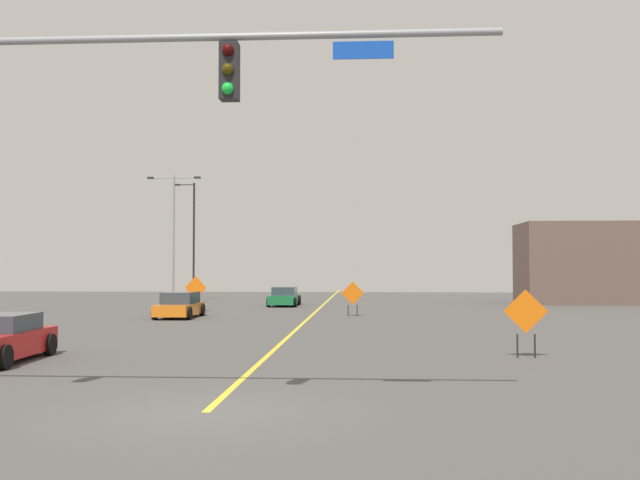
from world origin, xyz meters
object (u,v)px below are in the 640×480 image
(car_green_far, at_px, (284,297))
(car_orange_distant, at_px, (180,305))
(construction_sign_median_far, at_px, (353,295))
(construction_sign_right_lane, at_px, (196,289))
(street_lamp_near_left, at_px, (174,229))
(construction_sign_right_shoulder, at_px, (526,315))
(street_lamp_near_right, at_px, (193,236))

(car_green_far, xyz_separation_m, car_orange_distant, (-4.16, -11.74, 0.03))
(construction_sign_median_far, height_order, car_orange_distant, construction_sign_median_far)
(car_green_far, bearing_deg, car_orange_distant, -109.50)
(construction_sign_right_lane, xyz_separation_m, car_green_far, (4.56, 6.51, -0.72))
(street_lamp_near_left, xyz_separation_m, construction_sign_right_shoulder, (18.05, -28.64, -4.08))
(construction_sign_right_lane, bearing_deg, construction_sign_median_far, -20.97)
(street_lamp_near_right, bearing_deg, street_lamp_near_left, -87.46)
(construction_sign_median_far, bearing_deg, street_lamp_near_left, 138.60)
(car_orange_distant, bearing_deg, street_lamp_near_right, 101.76)
(street_lamp_near_left, height_order, car_green_far, street_lamp_near_left)
(car_green_far, bearing_deg, street_lamp_near_left, 171.76)
(car_green_far, relative_size, car_orange_distant, 1.07)
(construction_sign_right_shoulder, bearing_deg, car_green_far, 110.14)
(street_lamp_near_left, bearing_deg, construction_sign_right_lane, -66.00)
(car_green_far, bearing_deg, street_lamp_near_right, 135.77)
(car_orange_distant, bearing_deg, construction_sign_right_lane, 94.40)
(construction_sign_right_lane, bearing_deg, construction_sign_right_shoulder, -55.09)
(street_lamp_near_right, height_order, street_lamp_near_left, street_lamp_near_right)
(construction_sign_median_far, relative_size, car_orange_distant, 0.44)
(construction_sign_right_lane, relative_size, construction_sign_right_shoulder, 1.06)
(construction_sign_median_far, xyz_separation_m, car_green_far, (-4.79, 10.09, -0.55))
(car_orange_distant, bearing_deg, construction_sign_median_far, 10.43)
(street_lamp_near_left, distance_m, car_orange_distant, 14.24)
(street_lamp_near_left, relative_size, car_green_far, 2.00)
(street_lamp_near_right, bearing_deg, construction_sign_right_lane, -75.68)
(street_lamp_near_right, height_order, construction_sign_median_far, street_lamp_near_right)
(street_lamp_near_right, height_order, construction_sign_right_shoulder, street_lamp_near_right)
(construction_sign_right_shoulder, height_order, car_orange_distant, construction_sign_right_shoulder)
(street_lamp_near_right, height_order, construction_sign_right_lane, street_lamp_near_right)
(construction_sign_right_lane, xyz_separation_m, car_orange_distant, (0.40, -5.23, -0.69))
(construction_sign_right_shoulder, bearing_deg, construction_sign_right_lane, 124.91)
(street_lamp_near_right, relative_size, construction_sign_median_far, 5.07)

